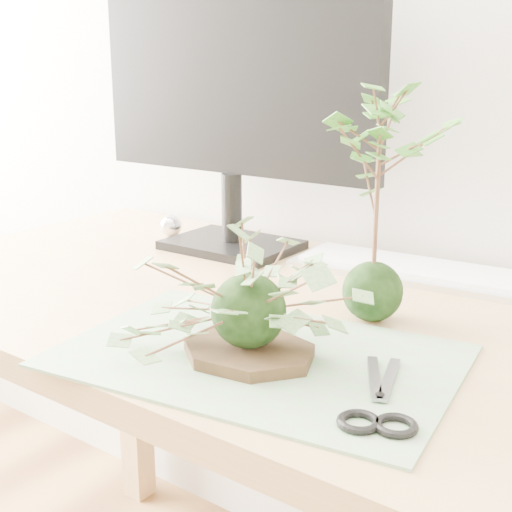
# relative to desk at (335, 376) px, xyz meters

# --- Properties ---
(desk) EXTENTS (1.60, 0.70, 0.74)m
(desk) POSITION_rel_desk_xyz_m (0.00, 0.00, 0.00)
(desk) COLOR tan
(desk) RESTS_ON ground_plane
(cutting_mat) EXTENTS (0.52, 0.39, 0.00)m
(cutting_mat) POSITION_rel_desk_xyz_m (-0.01, -0.17, 0.09)
(cutting_mat) COLOR gray
(cutting_mat) RESTS_ON desk
(stone_dish) EXTENTS (0.20, 0.20, 0.01)m
(stone_dish) POSITION_rel_desk_xyz_m (-0.01, -0.19, 0.10)
(stone_dish) COLOR black
(stone_dish) RESTS_ON cutting_mat
(ivy_kokedama) EXTENTS (0.27, 0.27, 0.18)m
(ivy_kokedama) POSITION_rel_desk_xyz_m (-0.01, -0.19, 0.20)
(ivy_kokedama) COLOR black
(ivy_kokedama) RESTS_ON stone_dish
(maple_kokedama) EXTENTS (0.25, 0.25, 0.35)m
(maple_kokedama) POSITION_rel_desk_xyz_m (0.04, 0.03, 0.33)
(maple_kokedama) COLOR black
(maple_kokedama) RESTS_ON desk
(keyboard) EXTENTS (0.49, 0.18, 0.02)m
(keyboard) POSITION_rel_desk_xyz_m (0.03, 0.26, 0.10)
(keyboard) COLOR silver
(keyboard) RESTS_ON desk
(monitor) EXTENTS (0.60, 0.18, 0.52)m
(monitor) POSITION_rel_desk_xyz_m (-0.36, 0.22, 0.39)
(monitor) COLOR black
(monitor) RESTS_ON desk
(foil_ball) EXTENTS (0.05, 0.05, 0.05)m
(foil_ball) POSITION_rel_desk_xyz_m (-0.52, 0.21, 0.11)
(foil_ball) COLOR silver
(foil_ball) RESTS_ON desk
(scissors) EXTENTS (0.10, 0.19, 0.01)m
(scissors) POSITION_rel_desk_xyz_m (0.17, -0.23, 0.10)
(scissors) COLOR gray
(scissors) RESTS_ON cutting_mat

